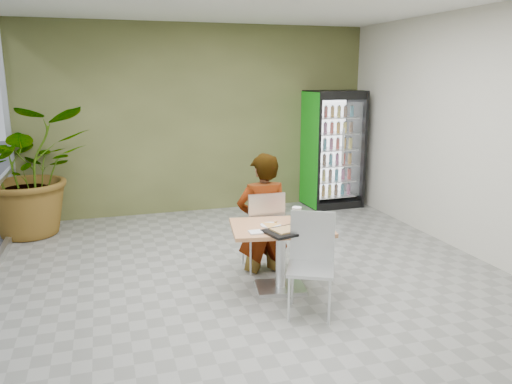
% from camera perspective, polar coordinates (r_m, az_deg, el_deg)
% --- Properties ---
extents(ground, '(7.00, 7.00, 0.00)m').
position_cam_1_polar(ground, '(5.78, 0.70, -10.83)').
color(ground, gray).
rests_on(ground, ground).
extents(room_envelope, '(6.00, 7.00, 3.20)m').
position_cam_1_polar(room_envelope, '(5.33, 0.75, 5.08)').
color(room_envelope, silver).
rests_on(room_envelope, ground).
extents(dining_table, '(1.18, 0.92, 0.75)m').
position_cam_1_polar(dining_table, '(5.53, 2.85, -5.96)').
color(dining_table, '#B2704C').
rests_on(dining_table, ground).
extents(chair_far, '(0.46, 0.46, 1.01)m').
position_cam_1_polar(chair_far, '(6.01, 0.93, -3.84)').
color(chair_far, silver).
rests_on(chair_far, ground).
extents(chair_near, '(0.61, 0.61, 1.02)m').
position_cam_1_polar(chair_near, '(5.07, 6.36, -7.12)').
color(chair_near, silver).
rests_on(chair_near, ground).
extents(seated_woman, '(0.66, 0.44, 1.76)m').
position_cam_1_polar(seated_woman, '(6.07, 0.78, -3.76)').
color(seated_woman, black).
rests_on(seated_woman, ground).
extents(pizza_plate, '(0.32, 0.29, 0.03)m').
position_cam_1_polar(pizza_plate, '(5.46, 1.69, -3.71)').
color(pizza_plate, silver).
rests_on(pizza_plate, dining_table).
extents(soda_cup, '(0.11, 0.11, 0.19)m').
position_cam_1_polar(soda_cup, '(5.53, 4.67, -2.71)').
color(soda_cup, silver).
rests_on(soda_cup, dining_table).
extents(napkin_stack, '(0.14, 0.14, 0.02)m').
position_cam_1_polar(napkin_stack, '(5.21, -0.05, -4.62)').
color(napkin_stack, silver).
rests_on(napkin_stack, dining_table).
extents(cafeteria_tray, '(0.54, 0.45, 0.03)m').
position_cam_1_polar(cafeteria_tray, '(5.23, 3.67, -4.51)').
color(cafeteria_tray, black).
rests_on(cafeteria_tray, dining_table).
extents(beverage_fridge, '(0.98, 0.76, 2.09)m').
position_cam_1_polar(beverage_fridge, '(9.17, 8.79, 4.87)').
color(beverage_fridge, black).
rests_on(beverage_fridge, ground).
extents(potted_plant, '(2.02, 1.84, 1.94)m').
position_cam_1_polar(potted_plant, '(8.11, -24.44, 2.23)').
color(potted_plant, '#2E6F2C').
rests_on(potted_plant, ground).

